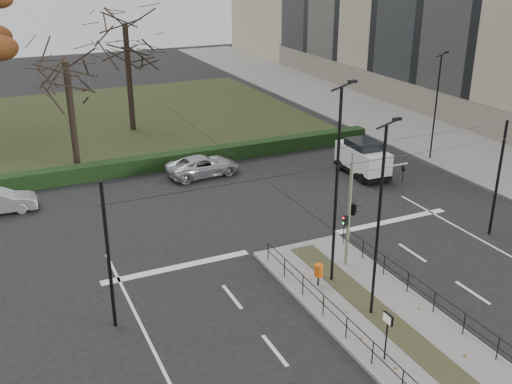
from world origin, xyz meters
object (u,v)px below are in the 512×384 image
litter_bin (319,271)px  bare_tree_center (125,32)px  streetlamp_median_near (379,221)px  bare_tree_near (66,70)px  streetlamp_median_far (337,185)px  white_van (363,157)px  traffic_light (355,207)px  streetlamp_sidewalk (436,106)px  info_panel (388,324)px  parked_car_fourth (203,166)px

litter_bin → bare_tree_center: bare_tree_center is taller
streetlamp_median_near → bare_tree_near: (-7.55, 23.35, 2.29)m
streetlamp_median_far → white_van: bearing=50.5°
bare_tree_near → traffic_light: bearing=-65.1°
streetlamp_median_far → bare_tree_near: (-7.49, 20.47, 1.88)m
white_van → bare_tree_near: bare_tree_near is taller
streetlamp_sidewalk → white_van: bearing=-175.2°
info_panel → white_van: 19.21m
streetlamp_sidewalk → bare_tree_center: bearing=136.7°
streetlamp_sidewalk → white_van: 6.57m
litter_bin → streetlamp_median_far: (0.79, 0.16, 3.72)m
litter_bin → info_panel: bearing=-94.7°
traffic_light → bare_tree_center: size_ratio=0.44×
bare_tree_center → streetlamp_sidewalk: bearing=-43.3°
streetlamp_sidewalk → streetlamp_median_near: bearing=-136.3°
streetlamp_median_near → traffic_light: bearing=68.0°
info_panel → streetlamp_median_far: size_ratio=0.21×
info_panel → parked_car_fourth: 20.56m
streetlamp_median_near → streetlamp_median_far: streetlamp_median_far is taller
streetlamp_median_near → streetlamp_median_far: bearing=91.1°
parked_car_fourth → bare_tree_center: bare_tree_center is taller
litter_bin → parked_car_fourth: 15.20m
white_van → bare_tree_near: size_ratio=0.47×
traffic_light → info_panel: 7.14m
streetlamp_sidewalk → bare_tree_near: size_ratio=0.79×
traffic_light → bare_tree_near: size_ratio=0.53×
info_panel → streetlamp_sidewalk: streetlamp_sidewalk is taller
info_panel → streetlamp_median_far: (1.23, 5.49, 2.97)m
litter_bin → streetlamp_median_far: size_ratio=0.11×
white_van → streetlamp_median_far: bearing=-129.5°
traffic_light → info_panel: (-2.83, -6.42, -1.35)m
streetlamp_median_far → info_panel: bearing=-102.6°
litter_bin → bare_tree_near: 22.40m
bare_tree_near → parked_car_fourth: bearing=-37.6°
streetlamp_median_near → white_van: streetlamp_median_near is taller
bare_tree_near → streetlamp_median_near: bearing=-72.1°
streetlamp_median_near → parked_car_fourth: size_ratio=1.68×
info_panel → white_van: size_ratio=0.44×
info_panel → bare_tree_near: bare_tree_near is taller
bare_tree_center → bare_tree_near: bare_tree_center is taller
white_van → bare_tree_center: size_ratio=0.39×
streetlamp_sidewalk → white_van: size_ratio=1.70×
litter_bin → bare_tree_near: bearing=108.0°
streetlamp_median_far → streetlamp_median_near: bearing=-88.9°
streetlamp_sidewalk → parked_car_fourth: (-15.35, 3.71, -3.17)m
streetlamp_median_near → bare_tree_center: size_ratio=0.72×
traffic_light → white_van: bearing=53.5°
bare_tree_center → streetlamp_median_far: bearing=-85.9°
traffic_light → white_van: size_ratio=1.13×
streetlamp_median_near → white_van: size_ratio=1.86×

